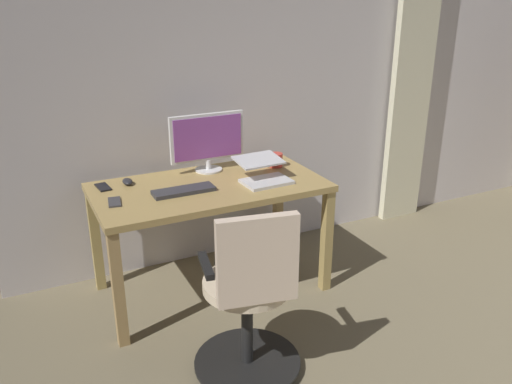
# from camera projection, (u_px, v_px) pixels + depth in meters

# --- Properties ---
(back_room_partition) EXTENTS (5.68, 0.10, 2.76)m
(back_room_partition) POSITION_uv_depth(u_px,v_px,m) (369.00, 56.00, 4.10)
(back_room_partition) COLOR silver
(back_room_partition) RESTS_ON ground
(curtain_right_panel) EXTENTS (0.38, 0.06, 2.32)m
(curtain_right_panel) POSITION_uv_depth(u_px,v_px,m) (412.00, 83.00, 4.24)
(curtain_right_panel) COLOR beige
(curtain_right_panel) RESTS_ON ground
(desk) EXTENTS (1.42, 0.74, 0.74)m
(desk) POSITION_uv_depth(u_px,v_px,m) (210.00, 198.00, 3.29)
(desk) COLOR tan
(desk) RESTS_ON ground
(office_chair) EXTENTS (0.56, 0.56, 0.96)m
(office_chair) POSITION_uv_depth(u_px,v_px,m) (250.00, 302.00, 2.56)
(office_chair) COLOR black
(office_chair) RESTS_ON ground
(computer_monitor) EXTENTS (0.51, 0.18, 0.38)m
(computer_monitor) POSITION_uv_depth(u_px,v_px,m) (207.00, 140.00, 3.43)
(computer_monitor) COLOR white
(computer_monitor) RESTS_ON desk
(computer_keyboard) EXTENTS (0.37, 0.12, 0.02)m
(computer_keyboard) POSITION_uv_depth(u_px,v_px,m) (184.00, 191.00, 3.12)
(computer_keyboard) COLOR #333338
(computer_keyboard) RESTS_ON desk
(laptop) EXTENTS (0.31, 0.32, 0.14)m
(laptop) POSITION_uv_depth(u_px,v_px,m) (264.00, 174.00, 3.29)
(laptop) COLOR silver
(laptop) RESTS_ON desk
(computer_mouse) EXTENTS (0.06, 0.10, 0.04)m
(computer_mouse) POSITION_uv_depth(u_px,v_px,m) (128.00, 182.00, 3.25)
(computer_mouse) COLOR #232328
(computer_mouse) RESTS_ON desk
(cell_phone_face_up) EXTENTS (0.09, 0.15, 0.01)m
(cell_phone_face_up) POSITION_uv_depth(u_px,v_px,m) (114.00, 202.00, 2.97)
(cell_phone_face_up) COLOR #333338
(cell_phone_face_up) RESTS_ON desk
(cell_phone_by_monitor) EXTENTS (0.08, 0.15, 0.01)m
(cell_phone_by_monitor) POSITION_uv_depth(u_px,v_px,m) (103.00, 187.00, 3.20)
(cell_phone_by_monitor) COLOR black
(cell_phone_by_monitor) RESTS_ON desk
(mug_coffee) EXTENTS (0.13, 0.09, 0.09)m
(mug_coffee) POSITION_uv_depth(u_px,v_px,m) (275.00, 160.00, 3.56)
(mug_coffee) COLOR #CC3D33
(mug_coffee) RESTS_ON desk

